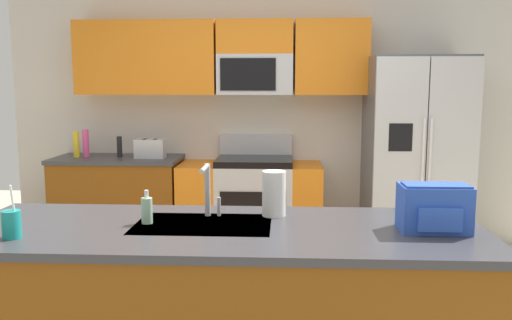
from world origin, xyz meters
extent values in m
cube|color=beige|center=(0.00, 2.15, 1.30)|extent=(5.20, 0.10, 2.60)
cube|color=orange|center=(-1.50, 1.94, 1.85)|extent=(0.70, 0.32, 0.70)
cube|color=orange|center=(-0.83, 1.94, 1.85)|extent=(0.65, 0.32, 0.70)
cube|color=orange|center=(0.60, 1.94, 1.85)|extent=(0.69, 0.32, 0.70)
cube|color=#B7BABF|center=(-0.12, 1.94, 1.69)|extent=(0.72, 0.32, 0.38)
cube|color=black|center=(-0.18, 1.78, 1.69)|extent=(0.52, 0.01, 0.30)
cube|color=orange|center=(-0.12, 1.94, 2.04)|extent=(0.72, 0.32, 0.32)
cube|color=brown|center=(-1.46, 1.80, 0.43)|extent=(1.19, 0.60, 0.86)
cube|color=#38383D|center=(-1.46, 1.80, 0.88)|extent=(1.22, 0.63, 0.04)
cube|color=#B7BABF|center=(-0.12, 1.80, 0.42)|extent=(0.72, 0.60, 0.84)
cube|color=black|center=(-0.12, 1.50, 0.45)|extent=(0.60, 0.01, 0.36)
cube|color=black|center=(-0.12, 1.80, 0.87)|extent=(0.72, 0.60, 0.06)
cube|color=#B7BABF|center=(-0.12, 2.07, 1.00)|extent=(0.72, 0.06, 0.20)
cube|color=orange|center=(-0.66, 1.80, 0.42)|extent=(0.36, 0.60, 0.84)
cube|color=orange|center=(0.38, 1.80, 0.42)|extent=(0.28, 0.60, 0.84)
cube|color=#4C4F54|center=(1.38, 1.75, 0.93)|extent=(0.90, 0.70, 1.85)
cube|color=#B7BABF|center=(1.16, 1.38, 0.93)|extent=(0.44, 0.04, 1.81)
cube|color=#B7BABF|center=(1.61, 1.38, 0.93)|extent=(0.44, 0.04, 1.81)
cylinder|color=silver|center=(1.35, 1.35, 1.02)|extent=(0.02, 0.02, 0.60)
cylinder|color=silver|center=(1.41, 1.35, 1.02)|extent=(0.02, 0.02, 0.60)
cube|color=black|center=(1.16, 1.36, 1.15)|extent=(0.20, 0.00, 0.24)
cube|color=brown|center=(-0.14, -0.69, 0.43)|extent=(2.52, 0.87, 0.86)
cube|color=#38383D|center=(-0.14, -0.69, 0.88)|extent=(2.56, 0.91, 0.04)
cube|color=#B7BABF|center=(-0.24, -0.64, 0.89)|extent=(0.68, 0.44, 0.03)
cube|color=#B7BABF|center=(-1.12, 1.75, 0.99)|extent=(0.28, 0.16, 0.18)
cube|color=black|center=(-1.17, 1.75, 1.08)|extent=(0.03, 0.11, 0.01)
cube|color=black|center=(-1.07, 1.75, 1.08)|extent=(0.03, 0.11, 0.01)
cylinder|color=black|center=(-1.43, 1.80, 1.00)|extent=(0.05, 0.05, 0.20)
cylinder|color=#EA4C93|center=(-1.76, 1.78, 1.03)|extent=(0.06, 0.06, 0.27)
cylinder|color=yellow|center=(-1.84, 1.76, 1.02)|extent=(0.06, 0.06, 0.25)
cylinder|color=#B7BABF|center=(-0.24, -0.47, 1.04)|extent=(0.03, 0.03, 0.28)
cylinder|color=#B7BABF|center=(-0.24, -0.57, 1.17)|extent=(0.02, 0.20, 0.02)
cylinder|color=#B7BABF|center=(-0.18, -0.47, 0.95)|extent=(0.02, 0.02, 0.10)
cylinder|color=teal|center=(-1.07, -0.93, 0.96)|extent=(0.08, 0.08, 0.13)
cylinder|color=white|center=(-1.06, -0.93, 1.08)|extent=(0.01, 0.03, 0.14)
cylinder|color=#A5D8B2|center=(-0.53, -0.64, 0.97)|extent=(0.06, 0.06, 0.13)
cylinder|color=white|center=(-0.53, -0.64, 1.05)|extent=(0.02, 0.02, 0.04)
cylinder|color=white|center=(0.11, -0.45, 1.02)|extent=(0.12, 0.12, 0.24)
cube|color=blue|center=(0.87, -0.70, 1.01)|extent=(0.32, 0.20, 0.22)
cube|color=#2749A9|center=(0.87, -0.72, 1.11)|extent=(0.30, 0.14, 0.03)
cube|color=blue|center=(0.87, -0.81, 0.98)|extent=(0.20, 0.03, 0.11)
camera|label=1|loc=(0.16, -3.19, 1.59)|focal=37.01mm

